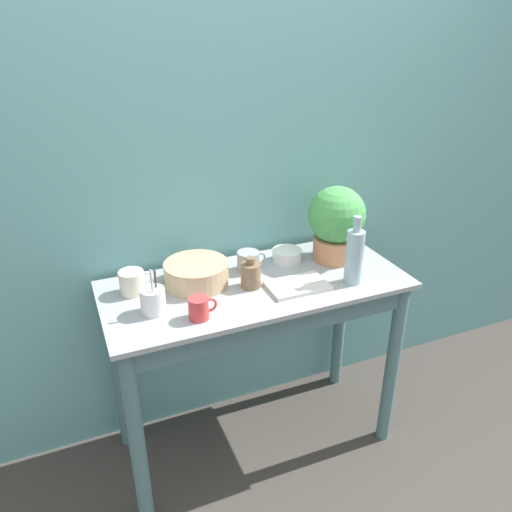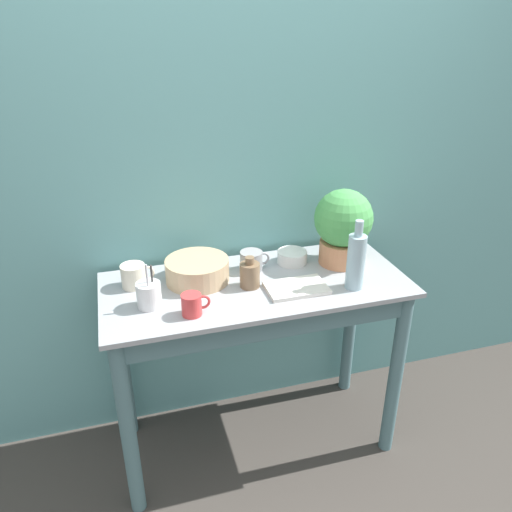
% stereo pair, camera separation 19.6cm
% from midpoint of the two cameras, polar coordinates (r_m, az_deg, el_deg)
% --- Properties ---
extents(ground_plane, '(12.00, 12.00, 0.00)m').
position_cam_midpoint_polar(ground_plane, '(2.37, 0.17, -24.47)').
color(ground_plane, '#3D3833').
extents(wall_back, '(6.00, 0.05, 2.40)m').
position_cam_midpoint_polar(wall_back, '(2.17, -6.00, 8.95)').
color(wall_back, '#609E9E').
rests_on(wall_back, ground_plane).
extents(counter_table, '(1.23, 0.54, 0.85)m').
position_cam_midpoint_polar(counter_table, '(2.10, -2.47, -8.09)').
color(counter_table, slate).
rests_on(counter_table, ground_plane).
extents(potted_plant, '(0.25, 0.25, 0.33)m').
position_cam_midpoint_polar(potted_plant, '(2.16, 6.60, 3.90)').
color(potted_plant, tan).
rests_on(potted_plant, counter_table).
extents(bowl_wash_large, '(0.26, 0.26, 0.09)m').
position_cam_midpoint_polar(bowl_wash_large, '(2.01, -9.61, -2.05)').
color(bowl_wash_large, tan).
rests_on(bowl_wash_large, counter_table).
extents(bottle_tall, '(0.07, 0.07, 0.28)m').
position_cam_midpoint_polar(bottle_tall, '(1.99, 8.44, -0.02)').
color(bottle_tall, '#93B2BC').
rests_on(bottle_tall, counter_table).
extents(bottle_short, '(0.08, 0.08, 0.13)m').
position_cam_midpoint_polar(bottle_short, '(1.97, -3.47, -2.21)').
color(bottle_short, brown).
rests_on(bottle_short, counter_table).
extents(mug_cream, '(0.13, 0.10, 0.09)m').
position_cam_midpoint_polar(mug_cream, '(2.01, -16.69, -2.96)').
color(mug_cream, beige).
rests_on(mug_cream, counter_table).
extents(mug_grey, '(0.13, 0.09, 0.08)m').
position_cam_midpoint_polar(mug_grey, '(2.10, -3.51, -0.65)').
color(mug_grey, gray).
rests_on(mug_grey, counter_table).
extents(mug_red, '(0.11, 0.07, 0.08)m').
position_cam_midpoint_polar(mug_red, '(1.80, -9.64, -5.98)').
color(mug_red, '#C63838').
rests_on(mug_red, counter_table).
extents(bowl_small_enamel_white, '(0.13, 0.13, 0.05)m').
position_cam_midpoint_polar(bowl_small_enamel_white, '(2.18, 1.00, 0.02)').
color(bowl_small_enamel_white, silver).
rests_on(bowl_small_enamel_white, counter_table).
extents(utensil_cup, '(0.09, 0.09, 0.18)m').
position_cam_midpoint_polar(utensil_cup, '(1.86, -14.70, -5.04)').
color(utensil_cup, silver).
rests_on(utensil_cup, counter_table).
extents(tray_board, '(0.24, 0.15, 0.02)m').
position_cam_midpoint_polar(tray_board, '(1.98, 1.94, -3.48)').
color(tray_board, beige).
rests_on(tray_board, counter_table).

